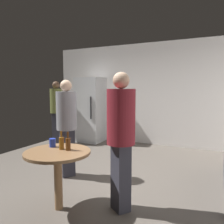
{
  "coord_description": "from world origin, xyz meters",
  "views": [
    {
      "loc": [
        1.86,
        -3.22,
        1.48
      ],
      "look_at": [
        0.15,
        0.34,
        1.08
      ],
      "focal_mm": 35.86,
      "sensor_mm": 36.0,
      "label": 1
    }
  ],
  "objects": [
    {
      "name": "person_in_gray_shirt",
      "position": [
        -0.44,
        -0.2,
        0.96
      ],
      "size": [
        0.47,
        0.47,
        1.64
      ],
      "rotation": [
        0.0,
        0.0,
        -0.61
      ],
      "color": "#2D2D38",
      "rests_on": "ground_plane"
    },
    {
      "name": "person_in_maroon_shirt",
      "position": [
        0.82,
        -0.81,
        0.99
      ],
      "size": [
        0.48,
        0.48,
        1.68
      ],
      "rotation": [
        0.0,
        0.0,
        -2.21
      ],
      "color": "#2D2D38",
      "rests_on": "ground_plane"
    },
    {
      "name": "beer_bottle_brown",
      "position": [
        0.21,
        -1.03,
        0.82
      ],
      "size": [
        0.06,
        0.06,
        0.23
      ],
      "color": "#593314",
      "rests_on": "foreground_table"
    },
    {
      "name": "person_in_olive_shirt",
      "position": [
        -2.15,
        1.61,
        0.99
      ],
      "size": [
        0.39,
        0.39,
        1.69
      ],
      "rotation": [
        0.0,
        0.0,
        -1.4
      ],
      "color": "#2D2D38",
      "rests_on": "ground_plane"
    },
    {
      "name": "beer_bottle_amber",
      "position": [
        0.11,
        -1.03,
        0.82
      ],
      "size": [
        0.06,
        0.06,
        0.23
      ],
      "color": "#8C5919",
      "rests_on": "foreground_table"
    },
    {
      "name": "refrigerator",
      "position": [
        -1.42,
        2.2,
        0.9
      ],
      "size": [
        0.7,
        0.68,
        1.8
      ],
      "color": "silver",
      "rests_on": "ground_plane"
    },
    {
      "name": "plastic_cup_blue",
      "position": [
        -0.07,
        -0.99,
        0.79
      ],
      "size": [
        0.08,
        0.08,
        0.11
      ],
      "primitive_type": "cylinder",
      "color": "blue",
      "rests_on": "foreground_table"
    },
    {
      "name": "ground_plane",
      "position": [
        0.0,
        0.0,
        -0.05
      ],
      "size": [
        5.2,
        5.2,
        0.1
      ],
      "primitive_type": "cube",
      "color": "#5B544C"
    },
    {
      "name": "foreground_table",
      "position": [
        0.12,
        -1.12,
        0.63
      ],
      "size": [
        0.8,
        0.8,
        0.73
      ],
      "color": "olive",
      "rests_on": "ground_plane"
    },
    {
      "name": "wall_back",
      "position": [
        0.0,
        2.63,
        1.35
      ],
      "size": [
        5.32,
        0.06,
        2.7
      ],
      "primitive_type": "cube",
      "color": "silver",
      "rests_on": "ground_plane"
    }
  ]
}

